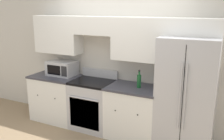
# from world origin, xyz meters

# --- Properties ---
(ground_plane) EXTENTS (12.00, 12.00, 0.00)m
(ground_plane) POSITION_xyz_m (0.00, 0.00, 0.00)
(ground_plane) COLOR #937A5B
(wall_back) EXTENTS (8.00, 0.39, 2.60)m
(wall_back) POSITION_xyz_m (0.02, 0.59, 1.45)
(wall_back) COLOR beige
(wall_back) RESTS_ON ground_plane
(lower_cabinets_left) EXTENTS (0.95, 0.64, 0.91)m
(lower_cabinets_left) POSITION_xyz_m (-1.23, 0.31, 0.46)
(lower_cabinets_left) COLOR white
(lower_cabinets_left) RESTS_ON ground_plane
(lower_cabinets_right) EXTENTS (0.89, 0.64, 0.91)m
(lower_cabinets_right) POSITION_xyz_m (0.41, 0.31, 0.46)
(lower_cabinets_right) COLOR white
(lower_cabinets_right) RESTS_ON ground_plane
(oven_range) EXTENTS (0.75, 0.65, 1.07)m
(oven_range) POSITION_xyz_m (-0.40, 0.31, 0.46)
(oven_range) COLOR #B7B7BC
(oven_range) RESTS_ON ground_plane
(refrigerator) EXTENTS (0.86, 0.73, 1.79)m
(refrigerator) POSITION_xyz_m (1.27, 0.35, 0.90)
(refrigerator) COLOR #B7B7BC
(refrigerator) RESTS_ON ground_plane
(microwave) EXTENTS (0.55, 0.39, 0.28)m
(microwave) POSITION_xyz_m (-1.14, 0.41, 1.05)
(microwave) COLOR #B7B7BC
(microwave) RESTS_ON lower_cabinets_left
(bottle) EXTENTS (0.07, 0.07, 0.30)m
(bottle) POSITION_xyz_m (0.49, 0.33, 1.03)
(bottle) COLOR #195928
(bottle) RESTS_ON lower_cabinets_right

